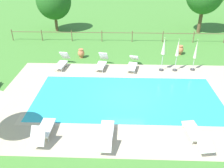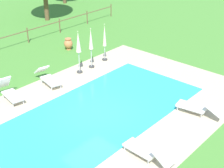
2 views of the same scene
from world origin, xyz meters
The scene contains 17 objects.
ground_plane centered at (0.00, 0.00, 0.00)m, with size 160.00×160.00×0.00m, color #478433.
pool_deck_paving centered at (0.00, 0.00, 0.00)m, with size 14.84×9.20×0.01m, color #BCAD8E.
swimming_pool_water centered at (0.00, 0.00, 0.01)m, with size 10.53×4.88×0.01m, color #2DB7C6.
pool_coping_rim centered at (0.00, 0.00, 0.01)m, with size 11.01×5.36×0.01m.
sun_lounger_north_near_steps centered at (0.48, 3.88, 0.37)m, with size 0.99×2.07×0.85m.
sun_lounger_north_mid centered at (2.95, -3.40, 0.36)m, with size 0.91×2.12×0.75m.
sun_lounger_north_far centered at (-4.62, 4.00, 0.40)m, with size 0.85×1.92×0.99m.
sun_lounger_north_end centered at (-0.99, -3.52, 0.36)m, with size 0.67×2.05×0.78m.
sun_lounger_south_near_corner centered at (-1.74, 3.97, 0.40)m, with size 0.90×1.91×1.00m.
sun_lounger_south_mid centered at (-3.78, -3.42, 0.39)m, with size 0.64×1.88×0.98m.
patio_umbrella_closed_row_west centered at (3.46, 3.67, 1.51)m, with size 0.32×0.32×2.33m.
patio_umbrella_closed_row_mid_west centered at (2.51, 3.66, 1.64)m, with size 0.32×0.32×2.42m.
patio_umbrella_closed_row_centre centered at (4.73, 3.81, 1.36)m, with size 0.32×0.32×2.26m.
terracotta_urn_near_fence centered at (-3.49, 5.75, 0.39)m, with size 0.52×0.52×0.72m.
terracotta_urn_by_tree centered at (4.44, 6.72, 0.41)m, with size 0.55×0.55×0.76m.
perimeter_fence centered at (0.68, 9.73, 0.68)m, with size 22.66×0.08×1.05m.
tree_west_mid centered at (-7.19, 12.98, 3.08)m, with size 3.48×3.48×4.95m.
Camera 1 is at (-0.46, -11.31, 7.24)m, focal length 37.36 mm.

